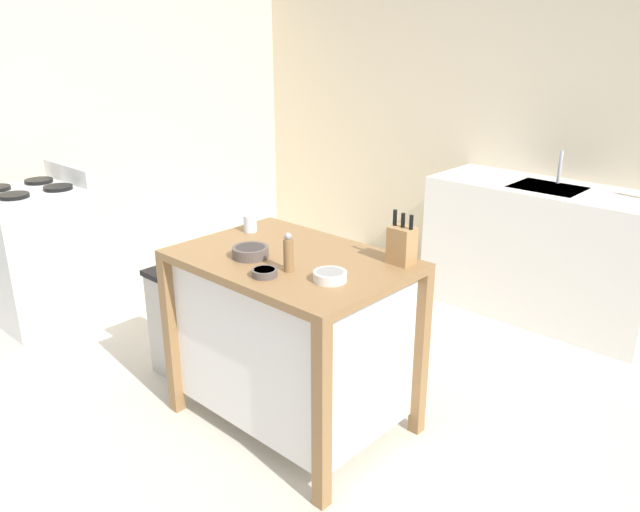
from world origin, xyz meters
TOP-DOWN VIEW (x-y plane):
  - ground_plane at (0.00, 0.00)m, footprint 6.19×6.19m
  - wall_back at (0.00, 2.43)m, footprint 5.19×0.10m
  - wall_left at (-2.60, 0.91)m, footprint 0.10×3.03m
  - kitchen_island at (0.05, 0.02)m, footprint 1.09×0.76m
  - knife_block at (0.48, 0.30)m, footprint 0.11×0.09m
  - bowl_stoneware_deep at (-0.08, -0.11)m, footprint 0.17×0.17m
  - bowl_ceramic_wide at (0.14, -0.22)m, footprint 0.11×0.11m
  - bowl_ceramic_small at (0.38, -0.07)m, footprint 0.14×0.14m
  - drinking_cup at (-0.37, 0.15)m, footprint 0.07×0.07m
  - pepper_grinder at (0.18, -0.11)m, footprint 0.04×0.04m
  - trash_bin at (-0.73, -0.07)m, footprint 0.36×0.28m
  - sink_counter at (0.40, 2.08)m, footprint 1.52×0.60m
  - sink_faucet at (0.40, 2.22)m, footprint 0.02×0.02m
  - stove at (-2.05, -0.28)m, footprint 0.60×0.60m

SIDE VIEW (x-z plane):
  - ground_plane at x=0.00m, z-range 0.00..0.00m
  - trash_bin at x=-0.73m, z-range 0.00..0.63m
  - sink_counter at x=0.40m, z-range 0.00..0.91m
  - stove at x=-2.05m, z-range -0.05..0.98m
  - kitchen_island at x=0.05m, z-range 0.05..0.94m
  - bowl_ceramic_wide at x=0.14m, z-range 0.89..0.92m
  - bowl_ceramic_small at x=0.38m, z-range 0.89..0.93m
  - bowl_stoneware_deep at x=-0.08m, z-range 0.89..0.94m
  - drinking_cup at x=-0.37m, z-range 0.89..0.98m
  - pepper_grinder at x=0.18m, z-range 0.88..1.06m
  - knife_block at x=0.48m, z-range 0.86..1.10m
  - sink_faucet at x=0.40m, z-range 0.91..1.13m
  - wall_back at x=0.00m, z-range 0.00..2.60m
  - wall_left at x=-2.60m, z-range 0.00..2.60m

